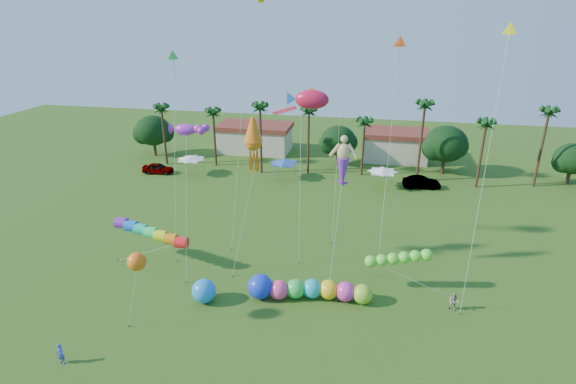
% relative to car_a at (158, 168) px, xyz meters
% --- Properties ---
extents(ground, '(160.00, 160.00, 0.00)m').
position_rel_car_a_xyz_m(ground, '(25.29, -35.56, -0.79)').
color(ground, '#285116').
rests_on(ground, ground).
extents(tree_line, '(69.46, 8.91, 11.00)m').
position_rel_car_a_xyz_m(tree_line, '(28.86, 8.44, 3.49)').
color(tree_line, '#3A2819').
rests_on(tree_line, ground).
extents(buildings_row, '(35.00, 7.00, 4.00)m').
position_rel_car_a_xyz_m(buildings_row, '(22.20, 14.44, 1.21)').
color(buildings_row, beige).
rests_on(buildings_row, ground).
extents(tent_row, '(31.00, 4.00, 0.60)m').
position_rel_car_a_xyz_m(tent_row, '(19.29, 0.78, 1.96)').
color(tent_row, white).
rests_on(tent_row, ground).
extents(car_a, '(4.78, 2.28, 1.58)m').
position_rel_car_a_xyz_m(car_a, '(0.00, 0.00, 0.00)').
color(car_a, '#4C4C54').
rests_on(car_a, ground).
extents(car_b, '(5.23, 2.38, 1.66)m').
position_rel_car_a_xyz_m(car_b, '(38.72, 1.53, 0.04)').
color(car_b, '#4C4C54').
rests_on(car_b, ground).
extents(spectator_a, '(0.64, 0.46, 1.64)m').
position_rel_car_a_xyz_m(spectator_a, '(11.78, -38.21, 0.03)').
color(spectator_a, blue).
rests_on(spectator_a, ground).
extents(spectator_b, '(1.02, 0.92, 1.71)m').
position_rel_car_a_xyz_m(spectator_b, '(39.29, -26.53, 0.07)').
color(spectator_b, '#9B9981').
rests_on(spectator_b, ground).
extents(caterpillar_inflatable, '(10.65, 3.12, 2.16)m').
position_rel_car_a_xyz_m(caterpillar_inflatable, '(27.11, -27.30, 0.12)').
color(caterpillar_inflatable, '#FF4387').
rests_on(caterpillar_inflatable, ground).
extents(blue_ball, '(2.06, 2.06, 2.06)m').
position_rel_car_a_xyz_m(blue_ball, '(18.85, -29.38, 0.24)').
color(blue_ball, '#1B88F7').
rests_on(blue_ball, ground).
extents(rainbow_tube, '(9.17, 2.53, 3.44)m').
position_rel_car_a_xyz_m(rainbow_tube, '(13.09, -24.99, 2.11)').
color(rainbow_tube, red).
rests_on(rainbow_tube, ground).
extents(green_worm, '(9.88, 1.62, 3.34)m').
position_rel_car_a_xyz_m(green_worm, '(32.42, -24.62, 1.92)').
color(green_worm, '#58E733').
rests_on(green_worm, ground).
extents(orange_ball_kite, '(2.01, 1.72, 6.30)m').
position_rel_car_a_xyz_m(orange_ball_kite, '(15.34, -33.04, 4.79)').
color(orange_ball_kite, orange).
rests_on(orange_ball_kite, ground).
extents(merman_kite, '(2.14, 4.24, 12.58)m').
position_rel_car_a_xyz_m(merman_kite, '(29.41, -21.56, 9.56)').
color(merman_kite, tan).
rests_on(merman_kite, ground).
extents(fish_kite, '(5.02, 5.48, 16.19)m').
position_rel_car_a_xyz_m(fish_kite, '(25.91, -17.38, 14.39)').
color(fish_kite, red).
rests_on(fish_kite, ground).
extents(squid_kite, '(2.55, 4.53, 14.38)m').
position_rel_car_a_xyz_m(squid_kite, '(21.40, -21.86, 11.21)').
color(squid_kite, orange).
rests_on(squid_kite, ground).
extents(lobster_kite, '(3.54, 4.41, 14.06)m').
position_rel_car_a_xyz_m(lobster_kite, '(15.89, -23.74, 12.58)').
color(lobster_kite, purple).
rests_on(lobster_kite, ground).
extents(delta_kite_red, '(1.32, 4.18, 20.91)m').
position_rel_car_a_xyz_m(delta_kite_red, '(33.53, -16.29, 19.17)').
color(delta_kite_red, '#E34F19').
rests_on(delta_kite_red, ground).
extents(delta_kite_yellow, '(1.51, 3.75, 22.18)m').
position_rel_car_a_xyz_m(delta_kite_yellow, '(40.69, -23.53, 20.33)').
color(delta_kite_yellow, '#FCFF1A').
rests_on(delta_kite_yellow, ground).
extents(delta_kite_green, '(1.03, 3.93, 19.66)m').
position_rel_car_a_xyz_m(delta_kite_green, '(13.67, -20.27, 17.89)').
color(delta_kite_green, '#33DC4F').
rests_on(delta_kite_green, ground).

